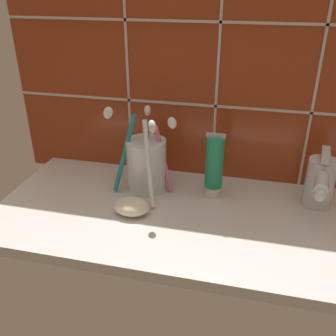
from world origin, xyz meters
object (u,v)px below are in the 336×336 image
object	(u,v)px
toothpaste_tube	(214,166)
sink_faucet	(320,182)
toothbrush_cup	(146,163)
soap_bar	(132,207)

from	to	relation	value
toothpaste_tube	sink_faucet	xyz separation A→B (cm)	(19.28, 0.58, -1.23)
toothpaste_tube	sink_faucet	distance (cm)	19.33
toothbrush_cup	soap_bar	xyz separation A→B (cm)	(-0.12, -9.52, -4.21)
toothpaste_tube	soap_bar	distance (cm)	17.33
toothbrush_cup	sink_faucet	bearing A→B (deg)	1.25
toothbrush_cup	toothpaste_tube	bearing A→B (deg)	0.55
toothbrush_cup	toothpaste_tube	xyz separation A→B (cm)	(13.36, 0.13, 0.82)
toothpaste_tube	soap_bar	bearing A→B (deg)	-144.41
sink_faucet	soap_bar	world-z (taller)	sink_faucet
toothpaste_tube	soap_bar	size ratio (longest dim) A/B	1.98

